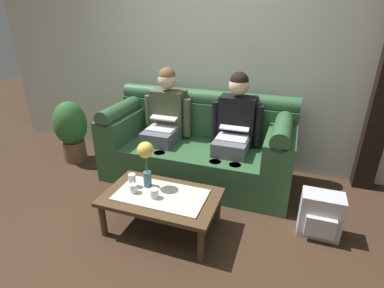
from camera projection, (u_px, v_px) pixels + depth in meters
name	position (u px, v px, depth m)	size (l,w,h in m)	color
ground_plane	(154.00, 240.00, 2.50)	(14.00, 14.00, 0.00)	#382619
back_wall_patterned	(214.00, 43.00, 3.37)	(6.00, 0.12, 2.90)	silver
couch	(198.00, 146.00, 3.35)	(2.06, 0.88, 0.96)	#2D5633
person_left	(165.00, 119.00, 3.35)	(0.56, 0.67, 1.22)	#595B66
person_right	(235.00, 127.00, 3.11)	(0.56, 0.67, 1.22)	#595B66
coffee_table	(161.00, 199.00, 2.51)	(0.97, 0.59, 0.36)	#47331E
flower_vase	(146.00, 156.00, 2.50)	(0.14, 0.14, 0.42)	#336672
cup_near_left	(132.00, 180.00, 2.59)	(0.06, 0.06, 0.12)	white
cup_near_right	(134.00, 188.00, 2.51)	(0.07, 0.07, 0.08)	silver
cup_far_center	(154.00, 193.00, 2.43)	(0.07, 0.07, 0.08)	silver
backpack_right	(320.00, 215.00, 2.49)	(0.34, 0.25, 0.39)	#B7B7BC
potted_plant	(71.00, 129.00, 3.70)	(0.40, 0.40, 0.78)	brown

